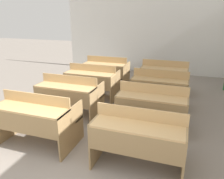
# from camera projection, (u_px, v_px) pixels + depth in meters

# --- Properties ---
(wall_back) EXTENTS (6.14, 0.06, 2.72)m
(wall_back) POSITION_uv_depth(u_px,v_px,m) (145.00, 36.00, 8.05)
(wall_back) COLOR silver
(wall_back) RESTS_ON ground_plane
(bench_front_left) EXTENTS (1.27, 0.78, 0.90)m
(bench_front_left) POSITION_uv_depth(u_px,v_px,m) (37.00, 117.00, 3.61)
(bench_front_left) COLOR olive
(bench_front_left) RESTS_ON ground_plane
(bench_front_right) EXTENTS (1.27, 0.78, 0.90)m
(bench_front_right) POSITION_uv_depth(u_px,v_px,m) (139.00, 136.00, 3.07)
(bench_front_right) COLOR #95764C
(bench_front_right) RESTS_ON ground_plane
(bench_second_left) EXTENTS (1.27, 0.78, 0.90)m
(bench_second_left) POSITION_uv_depth(u_px,v_px,m) (69.00, 95.00, 4.64)
(bench_second_left) COLOR #997A50
(bench_second_left) RESTS_ON ground_plane
(bench_second_right) EXTENTS (1.27, 0.78, 0.90)m
(bench_second_right) POSITION_uv_depth(u_px,v_px,m) (152.00, 106.00, 4.08)
(bench_second_right) COLOR #97794F
(bench_second_right) RESTS_ON ground_plane
(bench_third_left) EXTENTS (1.27, 0.78, 0.90)m
(bench_third_left) POSITION_uv_depth(u_px,v_px,m) (92.00, 81.00, 5.63)
(bench_third_left) COLOR #9A7B51
(bench_third_left) RESTS_ON ground_plane
(bench_third_right) EXTENTS (1.27, 0.78, 0.90)m
(bench_third_right) POSITION_uv_depth(u_px,v_px,m) (160.00, 87.00, 5.10)
(bench_third_right) COLOR olive
(bench_third_right) RESTS_ON ground_plane
(bench_back_left) EXTENTS (1.27, 0.78, 0.90)m
(bench_back_left) POSITION_uv_depth(u_px,v_px,m) (106.00, 70.00, 6.66)
(bench_back_left) COLOR #97784E
(bench_back_left) RESTS_ON ground_plane
(bench_back_right) EXTENTS (1.27, 0.78, 0.90)m
(bench_back_right) POSITION_uv_depth(u_px,v_px,m) (164.00, 75.00, 6.13)
(bench_back_right) COLOR #997B51
(bench_back_right) RESTS_ON ground_plane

